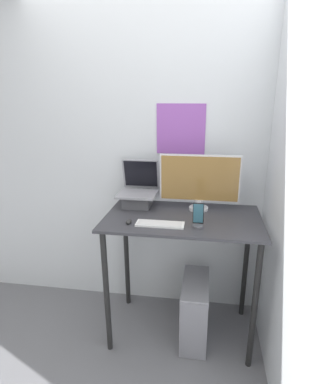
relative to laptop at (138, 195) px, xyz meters
name	(u,v)px	position (x,y,z in m)	size (l,w,h in m)	color
ground_plane	(176,362)	(0.37, -0.50, -1.07)	(12.00, 12.00, 0.00)	slate
wall_back	(188,162)	(0.37, 0.21, 0.23)	(6.00, 0.06, 2.60)	silver
wall_side_right	(295,192)	(1.01, -0.50, 0.23)	(0.05, 6.00, 2.60)	silver
desk	(182,238)	(0.37, -0.18, -0.25)	(1.11, 0.63, 0.98)	#333338
laptop	(138,195)	(0.00, 0.00, 0.00)	(0.29, 0.29, 0.34)	#4C4C51
monitor	(199,182)	(0.47, -0.02, 0.13)	(0.59, 0.14, 0.42)	silver
keyboard	(160,224)	(0.23, -0.35, -0.08)	(0.32, 0.10, 0.02)	white
mouse	(129,222)	(0.02, -0.35, -0.07)	(0.04, 0.06, 0.03)	#262626
cell_phone	(198,219)	(0.48, -0.34, -0.03)	(0.07, 0.07, 0.17)	#4C4C51
computer_tower	(195,310)	(0.48, -0.24, -0.83)	(0.19, 0.46, 0.49)	gray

